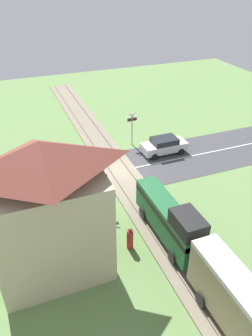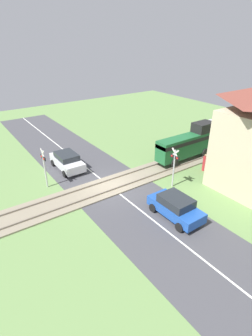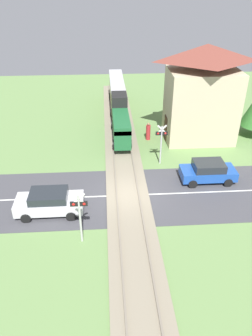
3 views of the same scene
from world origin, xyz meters
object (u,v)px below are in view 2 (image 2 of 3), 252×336
crossing_signal_west_approach (44,163)px  crossing_signal_east_approach (174,163)px  car_near_crossing (67,161)px  pedestrian_by_station (205,163)px  car_far_side (176,207)px  train (216,134)px

crossing_signal_west_approach → crossing_signal_east_approach: same height
car_near_crossing → pedestrian_by_station: size_ratio=2.60×
car_far_side → pedestrian_by_station: size_ratio=2.43×
car_near_crossing → crossing_signal_west_approach: size_ratio=1.26×
car_far_side → crossing_signal_west_approach: crossing_signal_west_approach is taller
pedestrian_by_station → crossing_signal_west_approach: bearing=-112.7°
car_far_side → crossing_signal_east_approach: crossing_signal_east_approach is taller
crossing_signal_east_approach → car_far_side: bearing=-41.8°
car_near_crossing → crossing_signal_east_approach: size_ratio=1.26×
train → pedestrian_by_station: train is taller
crossing_signal_east_approach → train: bearing=108.1°
train → car_near_crossing: bearing=-109.0°
train → crossing_signal_west_approach: bearing=-99.5°
train → pedestrian_by_station: (2.40, -4.32, -1.15)m
car_far_side → crossing_signal_west_approach: bearing=-147.2°
car_near_crossing → crossing_signal_west_approach: crossing_signal_west_approach is taller
train → car_far_side: (5.74, -11.22, -1.09)m
crossing_signal_west_approach → car_near_crossing: bearing=127.8°
car_near_crossing → crossing_signal_east_approach: bearing=35.8°
car_near_crossing → car_far_side: 10.97m
crossing_signal_west_approach → crossing_signal_east_approach: size_ratio=1.00×
crossing_signal_east_approach → pedestrian_by_station: crossing_signal_east_approach is taller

